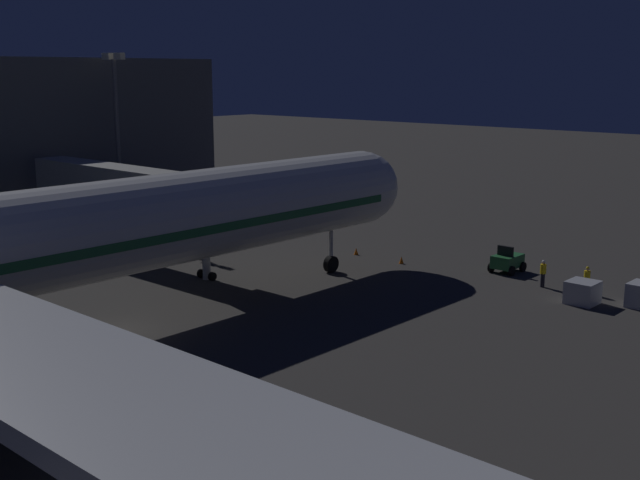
{
  "coord_description": "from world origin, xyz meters",
  "views": [
    {
      "loc": [
        -36.56,
        23.61,
        14.15
      ],
      "look_at": [
        -3.0,
        -13.56,
        3.5
      ],
      "focal_mm": 44.73,
      "sensor_mm": 36.0,
      "label": 1
    }
  ],
  "objects_px": {
    "jet_bridge": "(142,187)",
    "ground_crew_marshaller_fwd": "(587,279)",
    "ground_crew_by_belt_loader": "(543,272)",
    "traffic_cone_nose_port": "(401,260)",
    "baggage_tug_lead": "(507,261)",
    "baggage_container_far_row": "(583,292)",
    "apron_floodlight_mast": "(117,126)",
    "traffic_cone_nose_starboard": "(356,251)"
  },
  "relations": [
    {
      "from": "baggage_tug_lead",
      "to": "baggage_container_far_row",
      "type": "bearing_deg",
      "value": 151.81
    },
    {
      "from": "ground_crew_by_belt_loader",
      "to": "traffic_cone_nose_starboard",
      "type": "height_order",
      "value": "ground_crew_by_belt_loader"
    },
    {
      "from": "baggage_tug_lead",
      "to": "baggage_container_far_row",
      "type": "xyz_separation_m",
      "value": [
        -7.43,
        3.98,
        -0.07
      ]
    },
    {
      "from": "jet_bridge",
      "to": "apron_floodlight_mast",
      "type": "distance_m",
      "value": 15.38
    },
    {
      "from": "ground_crew_marshaller_fwd",
      "to": "traffic_cone_nose_starboard",
      "type": "relative_size",
      "value": 3.27
    },
    {
      "from": "jet_bridge",
      "to": "ground_crew_marshaller_fwd",
      "type": "height_order",
      "value": "jet_bridge"
    },
    {
      "from": "baggage_container_far_row",
      "to": "ground_crew_by_belt_loader",
      "type": "distance_m",
      "value": 4.1
    },
    {
      "from": "apron_floodlight_mast",
      "to": "ground_crew_by_belt_loader",
      "type": "bearing_deg",
      "value": -170.11
    },
    {
      "from": "apron_floodlight_mast",
      "to": "traffic_cone_nose_port",
      "type": "xyz_separation_m",
      "value": [
        -27.7,
        -5.77,
        -8.98
      ]
    },
    {
      "from": "baggage_container_far_row",
      "to": "traffic_cone_nose_starboard",
      "type": "relative_size",
      "value": 3.28
    },
    {
      "from": "baggage_container_far_row",
      "to": "jet_bridge",
      "type": "bearing_deg",
      "value": 22.17
    },
    {
      "from": "apron_floodlight_mast",
      "to": "ground_crew_by_belt_loader",
      "type": "height_order",
      "value": "apron_floodlight_mast"
    },
    {
      "from": "ground_crew_by_belt_loader",
      "to": "traffic_cone_nose_starboard",
      "type": "bearing_deg",
      "value": 3.6
    },
    {
      "from": "baggage_container_far_row",
      "to": "ground_crew_by_belt_loader",
      "type": "bearing_deg",
      "value": -27.65
    },
    {
      "from": "ground_crew_by_belt_loader",
      "to": "traffic_cone_nose_port",
      "type": "relative_size",
      "value": 3.36
    },
    {
      "from": "baggage_tug_lead",
      "to": "traffic_cone_nose_starboard",
      "type": "distance_m",
      "value": 11.94
    },
    {
      "from": "baggage_tug_lead",
      "to": "ground_crew_by_belt_loader",
      "type": "distance_m",
      "value": 4.35
    },
    {
      "from": "baggage_tug_lead",
      "to": "ground_crew_by_belt_loader",
      "type": "xyz_separation_m",
      "value": [
        -3.81,
        2.09,
        0.24
      ]
    },
    {
      "from": "ground_crew_by_belt_loader",
      "to": "traffic_cone_nose_port",
      "type": "distance_m",
      "value": 11.01
    },
    {
      "from": "jet_bridge",
      "to": "ground_crew_marshaller_fwd",
      "type": "distance_m",
      "value": 31.95
    },
    {
      "from": "apron_floodlight_mast",
      "to": "traffic_cone_nose_port",
      "type": "relative_size",
      "value": 28.57
    },
    {
      "from": "baggage_container_far_row",
      "to": "traffic_cone_nose_starboard",
      "type": "height_order",
      "value": "baggage_container_far_row"
    },
    {
      "from": "baggage_container_far_row",
      "to": "baggage_tug_lead",
      "type": "bearing_deg",
      "value": -28.19
    },
    {
      "from": "baggage_tug_lead",
      "to": "baggage_container_far_row",
      "type": "height_order",
      "value": "baggage_tug_lead"
    },
    {
      "from": "jet_bridge",
      "to": "ground_crew_by_belt_loader",
      "type": "relative_size",
      "value": 12.4
    },
    {
      "from": "baggage_container_far_row",
      "to": "traffic_cone_nose_port",
      "type": "relative_size",
      "value": 3.28
    },
    {
      "from": "baggage_container_far_row",
      "to": "traffic_cone_nose_starboard",
      "type": "distance_m",
      "value": 18.99
    },
    {
      "from": "apron_floodlight_mast",
      "to": "baggage_container_far_row",
      "type": "bearing_deg",
      "value": -173.47
    },
    {
      "from": "apron_floodlight_mast",
      "to": "ground_crew_marshaller_fwd",
      "type": "relative_size",
      "value": 8.74
    },
    {
      "from": "baggage_tug_lead",
      "to": "ground_crew_marshaller_fwd",
      "type": "height_order",
      "value": "baggage_tug_lead"
    },
    {
      "from": "apron_floodlight_mast",
      "to": "traffic_cone_nose_starboard",
      "type": "distance_m",
      "value": 25.63
    },
    {
      "from": "apron_floodlight_mast",
      "to": "baggage_tug_lead",
      "type": "relative_size",
      "value": 6.73
    },
    {
      "from": "baggage_container_far_row",
      "to": "ground_crew_marshaller_fwd",
      "type": "height_order",
      "value": "ground_crew_marshaller_fwd"
    },
    {
      "from": "traffic_cone_nose_starboard",
      "to": "baggage_tug_lead",
      "type": "bearing_deg",
      "value": -165.18
    },
    {
      "from": "ground_crew_by_belt_loader",
      "to": "traffic_cone_nose_port",
      "type": "height_order",
      "value": "ground_crew_by_belt_loader"
    },
    {
      "from": "baggage_tug_lead",
      "to": "baggage_container_far_row",
      "type": "relative_size",
      "value": 1.3
    },
    {
      "from": "jet_bridge",
      "to": "baggage_tug_lead",
      "type": "relative_size",
      "value": 9.81
    },
    {
      "from": "apron_floodlight_mast",
      "to": "baggage_container_far_row",
      "type": "xyz_separation_m",
      "value": [
        -42.26,
        -4.84,
        -8.54
      ]
    },
    {
      "from": "traffic_cone_nose_port",
      "to": "traffic_cone_nose_starboard",
      "type": "xyz_separation_m",
      "value": [
        4.4,
        0.0,
        0.0
      ]
    },
    {
      "from": "ground_crew_marshaller_fwd",
      "to": "apron_floodlight_mast",
      "type": "bearing_deg",
      "value": 9.85
    },
    {
      "from": "traffic_cone_nose_starboard",
      "to": "ground_crew_marshaller_fwd",
      "type": "bearing_deg",
      "value": -175.49
    },
    {
      "from": "ground_crew_by_belt_loader",
      "to": "traffic_cone_nose_port",
      "type": "xyz_separation_m",
      "value": [
        10.94,
        0.97,
        -0.75
      ]
    }
  ]
}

